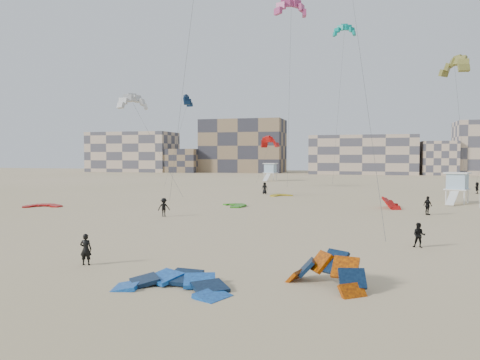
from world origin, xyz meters
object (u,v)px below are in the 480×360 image
(kite_ground_orange, at_px, (326,287))
(kitesurfer_main, at_px, (86,249))
(lifeguard_tower_near, at_px, (457,188))
(kite_ground_blue, at_px, (174,289))

(kite_ground_orange, bearing_deg, kitesurfer_main, -148.92)
(lifeguard_tower_near, bearing_deg, kite_ground_orange, -84.88)
(kite_ground_orange, distance_m, kitesurfer_main, 12.61)
(kite_ground_blue, xyz_separation_m, lifeguard_tower_near, (18.32, 42.51, 1.86))
(kitesurfer_main, bearing_deg, kite_ground_blue, 140.92)
(kite_ground_blue, xyz_separation_m, kite_ground_orange, (6.31, 2.11, 0.00))
(lifeguard_tower_near, bearing_deg, kitesurfer_main, -100.12)
(lifeguard_tower_near, bearing_deg, kite_ground_blue, -91.64)
(kitesurfer_main, xyz_separation_m, lifeguard_tower_near, (24.56, 39.64, 1.02))
(kite_ground_orange, bearing_deg, kite_ground_blue, -126.98)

